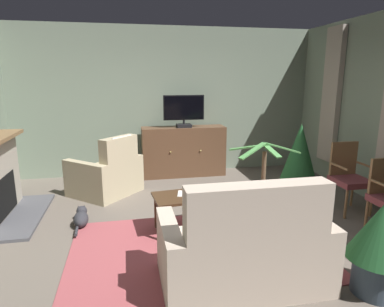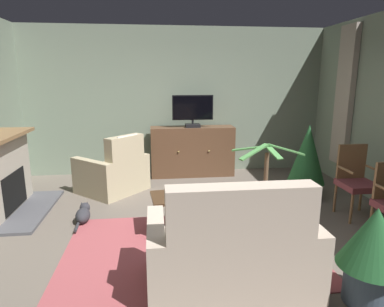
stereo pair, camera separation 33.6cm
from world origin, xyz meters
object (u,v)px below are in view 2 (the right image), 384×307
(tv_cabinet, at_px, (192,152))
(cat, at_px, (83,214))
(potted_plant_on_hearth_side, at_px, (307,158))
(potted_plant_tall_palm_by_window, at_px, (373,249))
(tv_remote, at_px, (207,195))
(armchair_facing_sofa, at_px, (114,173))
(potted_plant_leafy_by_curtain, at_px, (265,201))
(folded_newspaper, at_px, (188,193))
(coffee_table, at_px, (197,198))
(television, at_px, (193,110))
(sofa_floral, at_px, (232,253))
(side_chair_nearest_door, at_px, (356,179))

(tv_cabinet, distance_m, cat, 2.61)
(potted_plant_on_hearth_side, height_order, potted_plant_tall_palm_by_window, potted_plant_on_hearth_side)
(potted_plant_tall_palm_by_window, bearing_deg, tv_cabinet, 104.73)
(tv_remote, height_order, armchair_facing_sofa, armchair_facing_sofa)
(armchair_facing_sofa, xyz_separation_m, potted_plant_tall_palm_by_window, (2.43, -3.11, 0.17))
(tv_cabinet, height_order, potted_plant_leafy_by_curtain, potted_plant_leafy_by_curtain)
(tv_remote, xyz_separation_m, folded_newspaper, (-0.21, 0.12, -0.01))
(coffee_table, distance_m, potted_plant_leafy_by_curtain, 1.07)
(television, relative_size, potted_plant_leafy_by_curtain, 0.75)
(sofa_floral, xyz_separation_m, potted_plant_tall_palm_by_window, (1.10, -0.33, 0.14))
(television, xyz_separation_m, tv_remote, (-0.12, -2.43, -0.78))
(side_chair_nearest_door, relative_size, cat, 1.49)
(tv_remote, relative_size, potted_plant_tall_palm_by_window, 0.20)
(tv_cabinet, height_order, potted_plant_tall_palm_by_window, tv_cabinet)
(tv_remote, xyz_separation_m, potted_plant_on_hearth_side, (1.76, 1.07, 0.15))
(side_chair_nearest_door, xyz_separation_m, potted_plant_tall_palm_by_window, (-0.94, -1.73, -0.03))
(tv_cabinet, xyz_separation_m, folded_newspaper, (-0.33, -2.37, 0.02))
(potted_plant_on_hearth_side, height_order, cat, potted_plant_on_hearth_side)
(side_chair_nearest_door, xyz_separation_m, potted_plant_leafy_by_curtain, (-1.21, 0.15, -0.31))
(sofa_floral, height_order, side_chair_nearest_door, sofa_floral)
(tv_cabinet, distance_m, coffee_table, 2.40)
(potted_plant_on_hearth_side, bearing_deg, television, 140.30)
(sofa_floral, height_order, potted_plant_leafy_by_curtain, sofa_floral)
(television, height_order, tv_remote, television)
(sofa_floral, distance_m, potted_plant_on_hearth_side, 2.78)
(tv_remote, xyz_separation_m, sofa_floral, (0.05, -1.10, -0.14))
(sofa_floral, bearing_deg, armchair_facing_sofa, 115.53)
(television, relative_size, potted_plant_tall_palm_by_window, 0.89)
(tv_cabinet, bearing_deg, coffee_table, -95.37)
(tv_cabinet, xyz_separation_m, sofa_floral, (-0.07, -3.59, -0.11))
(folded_newspaper, xyz_separation_m, potted_plant_tall_palm_by_window, (1.36, -1.55, 0.01))
(tv_cabinet, xyz_separation_m, tv_remote, (-0.12, -2.48, 0.03))
(potted_plant_leafy_by_curtain, distance_m, cat, 2.45)
(armchair_facing_sofa, xyz_separation_m, potted_plant_on_hearth_side, (3.04, -0.61, 0.32))
(coffee_table, distance_m, folded_newspaper, 0.13)
(potted_plant_on_hearth_side, relative_size, potted_plant_leafy_by_curtain, 1.15)
(television, xyz_separation_m, potted_plant_leafy_by_curtain, (0.76, -1.98, -1.06))
(potted_plant_on_hearth_side, bearing_deg, potted_plant_leafy_by_curtain, -144.51)
(television, bearing_deg, potted_plant_tall_palm_by_window, -75.08)
(coffee_table, relative_size, tv_remote, 6.74)
(television, bearing_deg, sofa_floral, -91.15)
(potted_plant_on_hearth_side, bearing_deg, side_chair_nearest_door, -66.49)
(television, distance_m, coffee_table, 2.50)
(tv_cabinet, xyz_separation_m, armchair_facing_sofa, (-1.40, -0.81, -0.14))
(folded_newspaper, xyz_separation_m, armchair_facing_sofa, (-1.07, 1.56, -0.16))
(television, xyz_separation_m, potted_plant_tall_palm_by_window, (1.03, -3.86, -0.78))
(armchair_facing_sofa, distance_m, potted_plant_tall_palm_by_window, 3.95)
(potted_plant_leafy_by_curtain, xyz_separation_m, potted_plant_tall_palm_by_window, (0.27, -1.88, 0.28))
(tv_remote, height_order, sofa_floral, sofa_floral)
(coffee_table, height_order, sofa_floral, sofa_floral)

